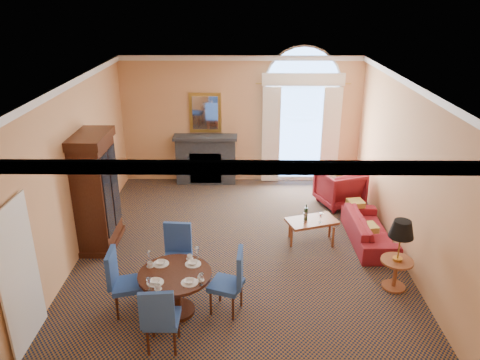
{
  "coord_description": "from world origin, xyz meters",
  "views": [
    {
      "loc": [
        0.08,
        -7.71,
        4.65
      ],
      "look_at": [
        0.0,
        0.5,
        1.3
      ],
      "focal_mm": 35.0,
      "sensor_mm": 36.0,
      "label": 1
    }
  ],
  "objects_px": {
    "sofa": "(369,230)",
    "armchair": "(340,187)",
    "armoire": "(96,193)",
    "coffee_table": "(311,222)",
    "side_table": "(399,246)",
    "dining_table": "(175,283)"
  },
  "relations": [
    {
      "from": "armoire",
      "to": "armchair",
      "type": "relative_size",
      "value": 2.41
    },
    {
      "from": "sofa",
      "to": "armchair",
      "type": "bearing_deg",
      "value": 7.53
    },
    {
      "from": "dining_table",
      "to": "coffee_table",
      "type": "bearing_deg",
      "value": 43.02
    },
    {
      "from": "sofa",
      "to": "armchair",
      "type": "height_order",
      "value": "armchair"
    },
    {
      "from": "dining_table",
      "to": "sofa",
      "type": "xyz_separation_m",
      "value": [
        3.51,
        2.22,
        -0.26
      ]
    },
    {
      "from": "armoire",
      "to": "coffee_table",
      "type": "bearing_deg",
      "value": 1.37
    },
    {
      "from": "armchair",
      "to": "coffee_table",
      "type": "relative_size",
      "value": 0.87
    },
    {
      "from": "armoire",
      "to": "coffee_table",
      "type": "distance_m",
      "value": 4.17
    },
    {
      "from": "sofa",
      "to": "side_table",
      "type": "height_order",
      "value": "side_table"
    },
    {
      "from": "armchair",
      "to": "side_table",
      "type": "bearing_deg",
      "value": 74.36
    },
    {
      "from": "armchair",
      "to": "dining_table",
      "type": "bearing_deg",
      "value": 29.61
    },
    {
      "from": "armchair",
      "to": "coffee_table",
      "type": "bearing_deg",
      "value": 42.3
    },
    {
      "from": "armchair",
      "to": "side_table",
      "type": "relative_size",
      "value": 0.76
    },
    {
      "from": "sofa",
      "to": "armchair",
      "type": "relative_size",
      "value": 1.97
    },
    {
      "from": "sofa",
      "to": "coffee_table",
      "type": "relative_size",
      "value": 1.71
    },
    {
      "from": "armoire",
      "to": "armchair",
      "type": "height_order",
      "value": "armoire"
    },
    {
      "from": "armoire",
      "to": "dining_table",
      "type": "bearing_deg",
      "value": -50.05
    },
    {
      "from": "armoire",
      "to": "sofa",
      "type": "relative_size",
      "value": 1.22
    },
    {
      "from": "side_table",
      "to": "coffee_table",
      "type": "bearing_deg",
      "value": 128.23
    },
    {
      "from": "coffee_table",
      "to": "armoire",
      "type": "bearing_deg",
      "value": 163.05
    },
    {
      "from": "armoire",
      "to": "dining_table",
      "type": "height_order",
      "value": "armoire"
    },
    {
      "from": "dining_table",
      "to": "side_table",
      "type": "relative_size",
      "value": 0.91
    }
  ]
}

